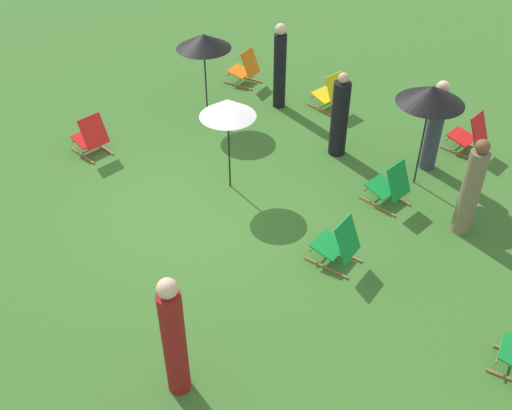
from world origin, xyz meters
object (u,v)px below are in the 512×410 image
umbrella_2 (431,95)px  person_0 (471,190)px  deckchair_3 (470,135)px  deckchair_2 (390,186)px  umbrella_1 (228,108)px  person_2 (435,127)px  person_1 (340,117)px  deckchair_5 (338,244)px  person_4 (280,67)px  deckchair_1 (245,69)px  deckchair_9 (91,137)px  person_3 (174,339)px  umbrella_0 (203,41)px  deckchair_4 (331,93)px

umbrella_2 → person_0: size_ratio=1.12×
umbrella_2 → deckchair_3: bearing=166.8°
deckchair_2 → umbrella_2: 1.65m
umbrella_1 → person_2: 3.81m
deckchair_3 → person_1: bearing=-45.8°
deckchair_3 → person_0: 2.53m
deckchair_5 → person_4: 5.07m
deckchair_1 → umbrella_2: (1.29, 4.89, 1.40)m
person_0 → person_1: 2.94m
deckchair_9 → person_3: person_3 is taller
person_2 → umbrella_0: bearing=-126.9°
umbrella_2 → person_1: 1.92m
person_1 → person_3: (5.79, 1.19, 0.12)m
person_3 → umbrella_0: bearing=-129.7°
umbrella_2 → person_3: bearing=-4.5°
person_0 → person_3: person_3 is taller
person_2 → person_4: 3.62m
person_0 → person_2: bearing=-161.4°
deckchair_1 → deckchair_5: 6.25m
deckchair_5 → person_0: bearing=145.8°
deckchair_1 → deckchair_5: same height
umbrella_1 → deckchair_4: bearing=-179.1°
deckchair_9 → person_2: (-3.46, 5.39, 0.49)m
umbrella_0 → person_1: size_ratio=1.07×
umbrella_0 → person_2: umbrella_0 is taller
umbrella_2 → person_0: (0.78, 1.18, -0.95)m
umbrella_0 → person_1: bearing=97.4°
deckchair_4 → umbrella_1: (3.53, 0.06, 1.22)m
deckchair_1 → person_0: person_0 is taller
deckchair_2 → person_4: size_ratio=0.45×
deckchair_2 → person_1: (-0.86, -1.54, 0.42)m
umbrella_0 → person_3: bearing=37.6°
deckchair_9 → person_4: (-3.73, 1.78, 0.54)m
deckchair_4 → person_3: bearing=28.3°
umbrella_0 → deckchair_9: bearing=-17.9°
deckchair_5 → person_2: (-3.28, 0.03, 0.49)m
umbrella_1 → umbrella_2: 3.36m
person_3 → person_4: (-6.66, -3.18, 0.01)m
deckchair_2 → person_1: bearing=-110.1°
deckchair_5 → deckchair_9: (0.18, -5.36, 0.00)m
deckchair_3 → person_1: (1.56, -2.01, 0.42)m
person_1 → person_3: 5.91m
deckchair_9 → person_2: person_2 is taller
deckchair_2 → person_1: person_1 is taller
umbrella_0 → person_3: 6.86m
umbrella_0 → person_4: bearing=141.9°
deckchair_3 → person_2: person_2 is taller
deckchair_5 → deckchair_9: 5.37m
person_1 → person_2: 1.73m
deckchair_1 → deckchair_5: size_ratio=1.00×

